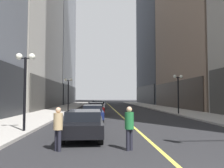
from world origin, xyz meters
name	(u,v)px	position (x,y,z in m)	size (l,w,h in m)	color
ground_plane	(113,108)	(0.00, 35.00, 0.00)	(200.00, 200.00, 0.00)	#262628
sidewalk_left	(64,108)	(-8.25, 35.00, 0.07)	(4.50, 78.00, 0.15)	#ADA8A0
sidewalk_right	(160,108)	(8.25, 35.00, 0.07)	(4.50, 78.00, 0.15)	#ADA8A0
lane_centre_stripe	(113,108)	(0.00, 35.00, 0.00)	(0.16, 70.00, 0.01)	#E5D64C
building_right_mid	(207,2)	(16.87, 34.50, 18.97)	(12.94, 24.00, 38.08)	gray
car_black	(84,123)	(-3.05, 7.63, 0.72)	(1.94, 4.73, 1.32)	black
car_navy	(93,112)	(-2.83, 14.97, 0.72)	(1.80, 4.50, 1.32)	#141E4C
car_red	(96,108)	(-2.66, 22.43, 0.72)	(1.84, 4.52, 1.32)	#B21919
car_white	(99,105)	(-2.32, 32.01, 0.72)	(2.01, 4.77, 1.32)	silver
car_blue	(97,103)	(-2.78, 38.93, 0.72)	(1.97, 4.47, 1.32)	navy
pedestrian_in_tan_trench	(58,126)	(-3.81, 4.84, 0.94)	(0.48, 0.48, 1.62)	black
pedestrian_in_green_parka	(129,125)	(-1.15, 4.81, 0.95)	(0.48, 0.48, 1.64)	black
street_lamp_left_near	(25,74)	(-6.40, 8.96, 3.26)	(1.06, 0.36, 4.43)	black
street_lamp_left_far	(68,87)	(-6.40, 26.19, 3.26)	(1.06, 0.36, 4.43)	black
street_lamp_right_mid	(178,85)	(6.40, 20.66, 3.26)	(1.06, 0.36, 4.43)	black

